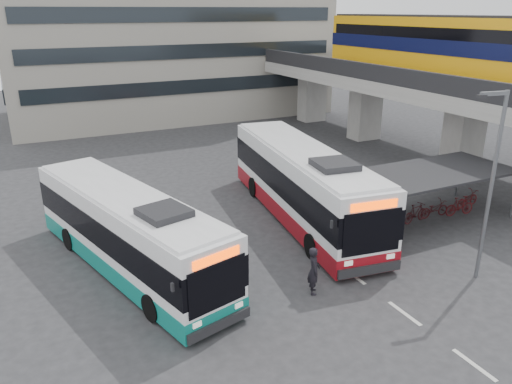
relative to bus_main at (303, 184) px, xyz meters
name	(u,v)px	position (x,y,z in m)	size (l,w,h in m)	color
ground	(299,290)	(-3.75, -5.98, -1.82)	(120.00, 120.00, 0.00)	#28282B
viaduct	(430,69)	(13.25, 5.54, 4.42)	(8.00, 32.00, 9.68)	gray
bike_shelter	(417,196)	(4.75, -2.98, -0.46)	(10.00, 4.00, 2.54)	#595B60
road_markings	(405,313)	(-1.25, -8.98, -1.81)	(0.15, 7.60, 0.01)	beige
bus_main	(303,184)	(0.00, 0.00, 0.00)	(4.67, 13.50, 3.91)	white
bus_teal	(128,232)	(-9.04, -1.47, -0.18)	(5.53, 12.21, 3.53)	white
pedestrian	(314,270)	(-3.37, -6.37, -0.89)	(0.68, 0.44, 1.86)	black
lamp_post	(491,177)	(2.97, -8.25, 2.38)	(1.29, 0.35, 7.37)	#595B60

